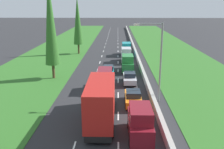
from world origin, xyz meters
TOP-DOWN VIEW (x-y plane):
  - ground_plane at (0.00, 60.00)m, footprint 300.00×300.00m
  - grass_verge_left at (-12.65, 60.00)m, footprint 14.00×140.00m
  - grass_verge_right at (14.35, 60.00)m, footprint 14.00×140.00m
  - median_barrier at (5.70, 60.00)m, footprint 0.44×120.00m
  - lane_markings at (0.00, 60.00)m, footprint 3.64×116.00m
  - maroon_van_right_lane at (3.56, 16.84)m, footprint 1.96×4.90m
  - red_box_truck_centre_lane at (0.14, 19.75)m, footprint 2.46×9.40m
  - orange_sedan_right_lane at (3.40, 24.04)m, footprint 1.82×4.50m
  - silver_sedan_right_lane at (3.37, 31.90)m, footprint 1.82×4.50m
  - maroon_van_centre_lane at (0.02, 29.19)m, footprint 1.96×4.90m
  - green_van_right_lane at (3.31, 38.47)m, footprint 1.96×4.90m
  - silver_van_right_lane at (3.31, 45.44)m, footprint 1.96×4.90m
  - teal_van_right_lane at (3.57, 52.26)m, footprint 1.96×4.90m
  - teal_sedan_centre_lane at (0.21, 35.80)m, footprint 1.82×4.50m
  - poplar_tree_second at (-8.03, 34.20)m, footprint 2.17×2.17m
  - poplar_tree_third at (-7.17, 53.87)m, footprint 2.12×2.12m
  - street_light_mast at (6.11, 25.07)m, footprint 3.20×0.28m

SIDE VIEW (x-z plane):
  - ground_plane at x=0.00m, z-range 0.00..0.00m
  - lane_markings at x=0.00m, z-range 0.00..0.01m
  - grass_verge_left at x=-12.65m, z-range 0.00..0.04m
  - grass_verge_right at x=14.35m, z-range 0.00..0.04m
  - median_barrier at x=5.70m, z-range 0.00..0.85m
  - orange_sedan_right_lane at x=3.40m, z-range -0.01..1.63m
  - silver_sedan_right_lane at x=3.37m, z-range -0.01..1.63m
  - teal_sedan_centre_lane at x=0.21m, z-range -0.01..1.63m
  - maroon_van_right_lane at x=3.56m, z-range -0.01..2.81m
  - maroon_van_centre_lane at x=0.02m, z-range -0.01..2.81m
  - green_van_right_lane at x=3.31m, z-range -0.01..2.81m
  - silver_van_right_lane at x=3.31m, z-range -0.01..2.81m
  - teal_van_right_lane at x=3.57m, z-range -0.01..2.81m
  - red_box_truck_centre_lane at x=0.14m, z-range 0.09..4.27m
  - street_light_mast at x=6.11m, z-range 0.73..9.73m
  - poplar_tree_third at x=-7.17m, z-range 1.05..13.69m
  - poplar_tree_second at x=-8.03m, z-range 1.05..16.00m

